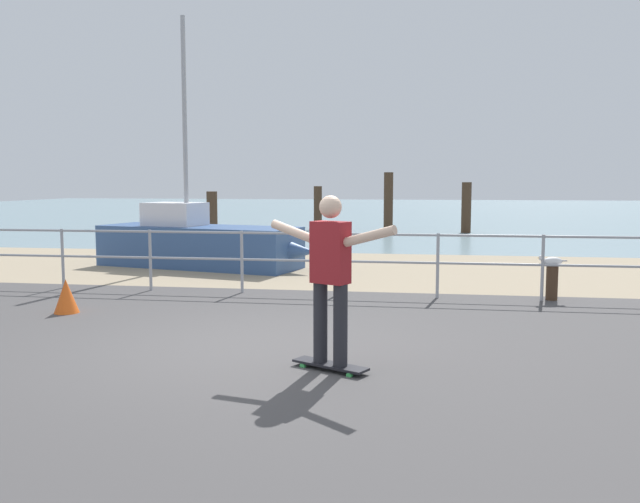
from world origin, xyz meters
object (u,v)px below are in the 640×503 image
(skateboard, at_px, (330,365))
(skateboarder, at_px, (330,269))
(bollard_short, at_px, (552,284))
(traffic_cone, at_px, (66,297))
(seagull, at_px, (552,261))
(sailboat, at_px, (205,244))

(skateboard, xyz_separation_m, skateboarder, (-0.00, 0.00, 0.95))
(bollard_short, relative_size, traffic_cone, 1.11)
(skateboard, height_order, seagull, seagull)
(skateboard, xyz_separation_m, seagull, (2.84, 4.42, 0.56))
(skateboard, height_order, skateboarder, skateboarder)
(bollard_short, distance_m, seagull, 0.35)
(sailboat, xyz_separation_m, seagull, (6.63, -3.06, 0.11))
(bollard_short, relative_size, seagull, 1.16)
(traffic_cone, bearing_deg, skateboard, -29.24)
(skateboarder, height_order, seagull, skateboarder)
(sailboat, distance_m, bollard_short, 7.31)
(skateboarder, bearing_deg, sailboat, 116.83)
(bollard_short, bearing_deg, skateboarder, -122.87)
(seagull, bearing_deg, bollard_short, 17.59)
(seagull, bearing_deg, traffic_cone, -162.83)
(traffic_cone, bearing_deg, skateboarder, -29.24)
(skateboarder, bearing_deg, skateboard, -14.04)
(skateboarder, bearing_deg, traffic_cone, 150.76)
(sailboat, bearing_deg, seagull, -24.76)
(skateboarder, xyz_separation_m, seagull, (2.84, 4.42, -0.39))
(skateboard, bearing_deg, bollard_short, 57.13)
(skateboard, bearing_deg, seagull, 57.25)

